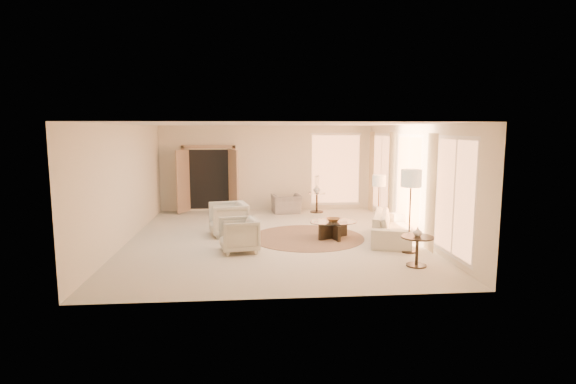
{
  "coord_description": "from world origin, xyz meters",
  "views": [
    {
      "loc": [
        -0.54,
        -10.85,
        2.69
      ],
      "look_at": [
        0.4,
        0.4,
        1.1
      ],
      "focal_mm": 28.0,
      "sensor_mm": 36.0,
      "label": 1
    }
  ],
  "objects": [
    {
      "name": "armchair_left",
      "position": [
        -1.12,
        0.44,
        0.46
      ],
      "size": [
        1.01,
        1.05,
        0.92
      ],
      "primitive_type": "imported",
      "rotation": [
        0.0,
        0.0,
        -1.36
      ],
      "color": "beige",
      "rests_on": "room"
    },
    {
      "name": "french_doors",
      "position": [
        -1.9,
        3.82,
        1.07
      ],
      "size": [
        1.95,
        0.66,
        2.16
      ],
      "color": "tan",
      "rests_on": "room"
    },
    {
      "name": "windows_right",
      "position": [
        3.45,
        0.1,
        1.35
      ],
      "size": [
        0.1,
        6.4,
        2.4
      ],
      "primitive_type": null,
      "color": "#FFA366",
      "rests_on": "room"
    },
    {
      "name": "end_vase",
      "position": [
        2.71,
        -2.51,
        0.69
      ],
      "size": [
        0.22,
        0.22,
        0.18
      ],
      "primitive_type": "imported",
      "rotation": [
        0.0,
        0.0,
        -0.29
      ],
      "color": "silver",
      "rests_on": "end_table"
    },
    {
      "name": "sofa",
      "position": [
        2.9,
        -0.39,
        0.33
      ],
      "size": [
        1.6,
        2.46,
        0.67
      ],
      "primitive_type": "imported",
      "rotation": [
        0.0,
        0.0,
        1.24
      ],
      "color": "beige",
      "rests_on": "room"
    },
    {
      "name": "accent_chair",
      "position": [
        0.6,
        3.39,
        0.39
      ],
      "size": [
        0.97,
        0.69,
        0.79
      ],
      "primitive_type": "imported",
      "rotation": [
        0.0,
        0.0,
        3.26
      ],
      "color": "gray",
      "rests_on": "room"
    },
    {
      "name": "curtains_right",
      "position": [
        3.4,
        1.0,
        1.3
      ],
      "size": [
        0.06,
        5.2,
        2.6
      ],
      "primitive_type": null,
      "color": "tan",
      "rests_on": "room"
    },
    {
      "name": "end_table",
      "position": [
        2.71,
        -2.51,
        0.41
      ],
      "size": [
        0.64,
        0.64,
        0.6
      ],
      "rotation": [
        0.0,
        0.0,
        0.12
      ],
      "color": "black",
      "rests_on": "room"
    },
    {
      "name": "floor_lamp_far",
      "position": [
        2.9,
        -1.52,
        1.55
      ],
      "size": [
        0.44,
        0.44,
        1.83
      ],
      "rotation": [
        0.0,
        0.0,
        0.44
      ],
      "color": "#30261D",
      "rests_on": "room"
    },
    {
      "name": "floor_lamp_near",
      "position": [
        2.9,
        0.87,
        1.25
      ],
      "size": [
        0.36,
        0.36,
        1.47
      ],
      "rotation": [
        0.0,
        0.0,
        -0.14
      ],
      "color": "#30261D",
      "rests_on": "room"
    },
    {
      "name": "coffee_table",
      "position": [
        1.48,
        -0.13,
        0.27
      ],
      "size": [
        1.54,
        1.54,
        0.42
      ],
      "rotation": [
        0.0,
        0.0,
        -0.44
      ],
      "color": "black",
      "rests_on": "room"
    },
    {
      "name": "window_back_corner",
      "position": [
        2.3,
        3.95,
        1.35
      ],
      "size": [
        1.7,
        0.1,
        2.4
      ],
      "primitive_type": null,
      "color": "#FFA366",
      "rests_on": "room"
    },
    {
      "name": "armchair_right",
      "position": [
        -0.82,
        -1.13,
        0.41
      ],
      "size": [
        0.87,
        0.91,
        0.82
      ],
      "primitive_type": "imported",
      "rotation": [
        0.0,
        0.0,
        -1.39
      ],
      "color": "beige",
      "rests_on": "room"
    },
    {
      "name": "bowl",
      "position": [
        1.48,
        -0.13,
        0.47
      ],
      "size": [
        0.41,
        0.41,
        0.08
      ],
      "primitive_type": "imported",
      "rotation": [
        0.0,
        0.0,
        -0.23
      ],
      "color": "brown",
      "rests_on": "coffee_table"
    },
    {
      "name": "area_rug",
      "position": [
        0.85,
        0.02,
        0.01
      ],
      "size": [
        3.5,
        3.5,
        0.01
      ],
      "primitive_type": "cylinder",
      "rotation": [
        0.0,
        0.0,
        0.28
      ],
      "color": "#462F22",
      "rests_on": "room"
    },
    {
      "name": "side_table",
      "position": [
        1.59,
        3.4,
        0.39
      ],
      "size": [
        0.55,
        0.55,
        0.64
      ],
      "rotation": [
        0.0,
        0.0,
        0.31
      ],
      "color": "#30261D",
      "rests_on": "room"
    },
    {
      "name": "room",
      "position": [
        0.0,
        0.0,
        1.4
      ],
      "size": [
        7.04,
        8.04,
        2.83
      ],
      "color": "beige",
      "rests_on": "ground"
    },
    {
      "name": "side_vase",
      "position": [
        1.59,
        3.4,
        0.76
      ],
      "size": [
        0.3,
        0.3,
        0.24
      ],
      "primitive_type": "imported",
      "rotation": [
        0.0,
        0.0,
        -0.35
      ],
      "color": "silver",
      "rests_on": "side_table"
    }
  ]
}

